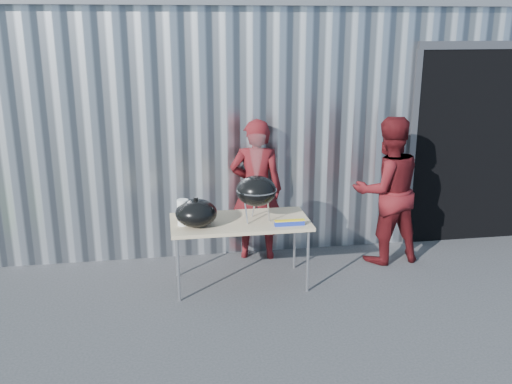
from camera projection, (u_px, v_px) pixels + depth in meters
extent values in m
plane|color=#333335|center=(279.00, 315.00, 5.70)|extent=(80.00, 80.00, 0.00)
cube|color=silver|center=(271.00, 102.00, 9.84)|extent=(8.00, 6.00, 3.00)
cube|color=slate|center=(271.00, 8.00, 9.40)|extent=(8.20, 6.20, 0.10)
cube|color=black|center=(478.00, 139.00, 8.00)|extent=(2.40, 1.20, 2.50)
cube|color=tan|center=(240.00, 222.00, 6.20)|extent=(1.50, 0.75, 0.04)
cylinder|color=silver|center=(178.00, 270.00, 5.90)|extent=(0.03, 0.03, 0.71)
cylinder|color=silver|center=(308.00, 261.00, 6.11)|extent=(0.03, 0.03, 0.71)
cylinder|color=silver|center=(177.00, 247.00, 6.49)|extent=(0.03, 0.03, 0.71)
cylinder|color=silver|center=(295.00, 240.00, 6.71)|extent=(0.03, 0.03, 0.71)
ellipsoid|color=black|center=(256.00, 191.00, 6.09)|extent=(0.43, 0.43, 0.32)
cylinder|color=silver|center=(256.00, 190.00, 6.09)|extent=(0.44, 0.44, 0.02)
cylinder|color=silver|center=(256.00, 189.00, 6.08)|extent=(0.41, 0.41, 0.01)
cylinder|color=silver|center=(254.00, 206.00, 6.28)|extent=(0.02, 0.02, 0.24)
cylinder|color=silver|center=(246.00, 213.00, 6.07)|extent=(0.02, 0.02, 0.24)
cylinder|color=silver|center=(269.00, 211.00, 6.10)|extent=(0.02, 0.02, 0.24)
cylinder|color=#D0694A|center=(244.00, 188.00, 6.06)|extent=(0.02, 0.14, 0.02)
cylinder|color=#D0694A|center=(248.00, 188.00, 6.07)|extent=(0.02, 0.14, 0.02)
cylinder|color=#D0694A|center=(252.00, 187.00, 6.07)|extent=(0.02, 0.14, 0.02)
cylinder|color=#D0694A|center=(256.00, 187.00, 6.08)|extent=(0.02, 0.14, 0.02)
cylinder|color=#D0694A|center=(260.00, 187.00, 6.09)|extent=(0.02, 0.14, 0.02)
cylinder|color=#D0694A|center=(264.00, 187.00, 6.09)|extent=(0.02, 0.14, 0.02)
cylinder|color=#D0694A|center=(268.00, 187.00, 6.10)|extent=(0.02, 0.14, 0.02)
cone|color=silver|center=(256.00, 161.00, 6.00)|extent=(0.20, 0.20, 0.55)
ellipsoid|color=black|center=(196.00, 213.00, 5.98)|extent=(0.44, 0.44, 0.29)
cylinder|color=black|center=(196.00, 199.00, 5.94)|extent=(0.05, 0.05, 0.03)
cylinder|color=white|center=(183.00, 212.00, 6.01)|extent=(0.12, 0.12, 0.28)
cube|color=white|center=(188.00, 212.00, 6.31)|extent=(0.20, 0.15, 0.10)
cube|color=#182EA2|center=(290.00, 223.00, 6.02)|extent=(0.32, 0.05, 0.05)
cube|color=yellow|center=(290.00, 220.00, 6.02)|extent=(0.32, 0.05, 0.01)
imported|color=#4F1013|center=(256.00, 190.00, 6.91)|extent=(0.70, 0.53, 1.74)
imported|color=#4F1013|center=(387.00, 190.00, 6.81)|extent=(0.93, 0.77, 1.78)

